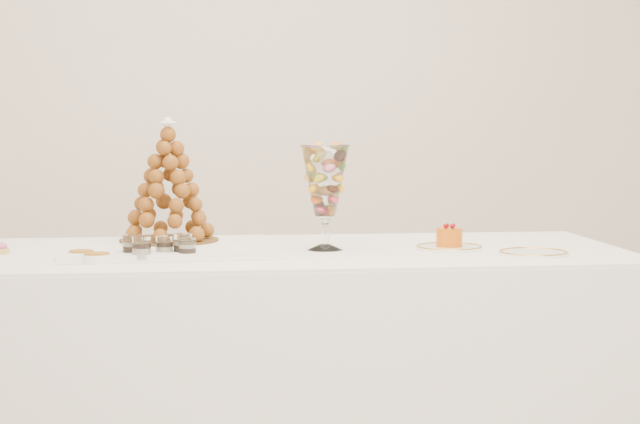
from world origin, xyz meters
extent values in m
cube|color=white|center=(0.00, 2.00, 1.40)|extent=(4.50, 0.04, 2.80)
cube|color=white|center=(-0.14, 0.29, 0.42)|extent=(2.28, 1.04, 0.83)
cube|color=white|center=(-0.14, 0.29, 0.84)|extent=(2.27, 1.04, 0.01)
cube|color=white|center=(-0.48, 0.31, 0.86)|extent=(0.66, 0.50, 0.02)
cylinder|color=white|center=(0.01, 0.27, 0.85)|extent=(0.12, 0.12, 0.02)
cylinder|color=white|center=(0.01, 0.27, 0.90)|extent=(0.02, 0.02, 0.08)
sphere|color=white|center=(0.01, 0.27, 0.94)|extent=(0.04, 0.04, 0.04)
cylinder|color=white|center=(0.40, 0.21, 0.85)|extent=(0.21, 0.21, 0.01)
cylinder|color=white|center=(0.61, 0.03, 0.85)|extent=(0.21, 0.21, 0.01)
cylinder|color=tan|center=(-0.99, 0.36, 0.85)|extent=(0.06, 0.06, 0.02)
ellipsoid|color=#CD5487|center=(-0.99, 0.36, 0.87)|extent=(0.04, 0.04, 0.02)
cylinder|color=white|center=(-0.60, 0.15, 0.88)|extent=(0.06, 0.06, 0.07)
cylinder|color=white|center=(-0.50, 0.15, 0.88)|extent=(0.06, 0.06, 0.07)
cylinder|color=white|center=(-0.44, 0.14, 0.88)|extent=(0.07, 0.07, 0.07)
cylinder|color=white|center=(-0.57, 0.09, 0.88)|extent=(0.06, 0.06, 0.07)
cylinder|color=white|center=(-0.43, 0.10, 0.88)|extent=(0.06, 0.06, 0.07)
cylinder|color=white|center=(-0.74, 0.16, 0.86)|extent=(0.08, 0.08, 0.02)
cylinder|color=white|center=(-0.70, 0.09, 0.86)|extent=(0.08, 0.08, 0.03)
cylinder|color=brown|center=(-0.47, 0.42, 0.87)|extent=(0.32, 0.32, 0.01)
cone|color=brown|center=(-0.47, 0.42, 1.06)|extent=(0.34, 0.34, 0.38)
sphere|color=white|center=(-0.47, 0.42, 1.24)|extent=(0.04, 0.04, 0.04)
cylinder|color=#CE5B09|center=(0.40, 0.21, 0.88)|extent=(0.08, 0.08, 0.06)
sphere|color=maroon|center=(0.41, 0.21, 0.92)|extent=(0.01, 0.01, 0.01)
sphere|color=maroon|center=(0.40, 0.22, 0.92)|extent=(0.01, 0.01, 0.01)
sphere|color=maroon|center=(0.39, 0.20, 0.92)|extent=(0.01, 0.01, 0.01)
sphere|color=maroon|center=(0.40, 0.19, 0.92)|extent=(0.01, 0.01, 0.01)
camera|label=1|loc=(-0.63, -3.03, 1.26)|focal=60.00mm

